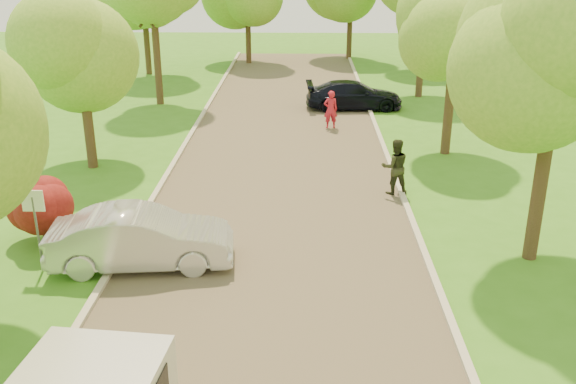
# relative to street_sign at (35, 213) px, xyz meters

# --- Properties ---
(ground) EXTENTS (100.00, 100.00, 0.00)m
(ground) POSITION_rel_street_sign_xyz_m (5.80, -4.00, -1.56)
(ground) COLOR #38771C
(ground) RESTS_ON ground
(road) EXTENTS (8.00, 60.00, 0.01)m
(road) POSITION_rel_street_sign_xyz_m (5.80, 4.00, -1.56)
(road) COLOR #4C4438
(road) RESTS_ON ground
(curb_left) EXTENTS (0.18, 60.00, 0.12)m
(curb_left) POSITION_rel_street_sign_xyz_m (1.75, 4.00, -1.50)
(curb_left) COLOR #B2AD9E
(curb_left) RESTS_ON ground
(curb_right) EXTENTS (0.18, 60.00, 0.12)m
(curb_right) POSITION_rel_street_sign_xyz_m (9.85, 4.00, -1.50)
(curb_right) COLOR #B2AD9E
(curb_right) RESTS_ON ground
(street_sign) EXTENTS (0.55, 0.06, 2.17)m
(street_sign) POSITION_rel_street_sign_xyz_m (0.00, 0.00, 0.00)
(street_sign) COLOR #59595E
(street_sign) RESTS_ON ground
(red_shrub) EXTENTS (1.70, 1.70, 1.95)m
(red_shrub) POSITION_rel_street_sign_xyz_m (-0.50, 1.50, -0.47)
(red_shrub) COLOR #382619
(red_shrub) RESTS_ON ground
(tree_l_midb) EXTENTS (4.30, 4.20, 6.62)m
(tree_l_midb) POSITION_rel_street_sign_xyz_m (-1.01, 8.00, 3.02)
(tree_l_midb) COLOR #382619
(tree_l_midb) RESTS_ON ground
(tree_r_mida) EXTENTS (5.13, 5.00, 7.95)m
(tree_r_mida) POSITION_rel_street_sign_xyz_m (12.82, 1.00, 3.97)
(tree_r_mida) COLOR #382619
(tree_r_mida) RESTS_ON ground
(tree_r_midb) EXTENTS (4.51, 4.40, 7.01)m
(tree_r_midb) POSITION_rel_street_sign_xyz_m (12.40, 10.00, 3.32)
(tree_r_midb) COLOR #382619
(tree_r_midb) RESTS_ON ground
(silver_sedan) EXTENTS (4.78, 2.08, 1.53)m
(silver_sedan) POSITION_rel_street_sign_xyz_m (2.50, 0.32, -0.80)
(silver_sedan) COLOR silver
(silver_sedan) RESTS_ON ground
(dark_sedan) EXTENTS (4.85, 2.16, 1.38)m
(dark_sedan) POSITION_rel_street_sign_xyz_m (9.10, 17.19, -0.87)
(dark_sedan) COLOR black
(dark_sedan) RESTS_ON ground
(person_striped) EXTENTS (0.68, 0.51, 1.70)m
(person_striped) POSITION_rel_street_sign_xyz_m (7.80, 13.55, -0.71)
(person_striped) COLOR #B71B31
(person_striped) RESTS_ON ground
(person_olive) EXTENTS (1.00, 0.82, 1.87)m
(person_olive) POSITION_rel_street_sign_xyz_m (9.60, 5.56, -0.63)
(person_olive) COLOR #292D1B
(person_olive) RESTS_ON ground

